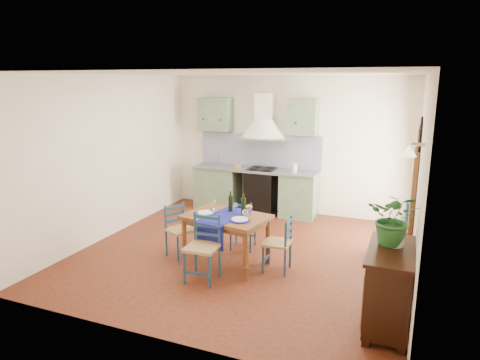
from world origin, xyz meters
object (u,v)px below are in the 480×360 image
at_px(dining_table, 226,221).
at_px(sideboard, 389,285).
at_px(chair_near, 203,247).
at_px(potted_plant, 395,219).

xyz_separation_m(dining_table, sideboard, (2.34, -0.88, -0.17)).
xyz_separation_m(chair_near, sideboard, (2.43, -0.29, 0.03)).
bearing_deg(chair_near, potted_plant, -3.69).
height_order(chair_near, sideboard, sideboard).
relative_size(chair_near, sideboard, 0.87).
distance_m(dining_table, potted_plant, 2.52).
height_order(dining_table, chair_near, dining_table).
relative_size(dining_table, chair_near, 1.43).
height_order(sideboard, potted_plant, potted_plant).
xyz_separation_m(dining_table, potted_plant, (2.34, -0.75, 0.56)).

